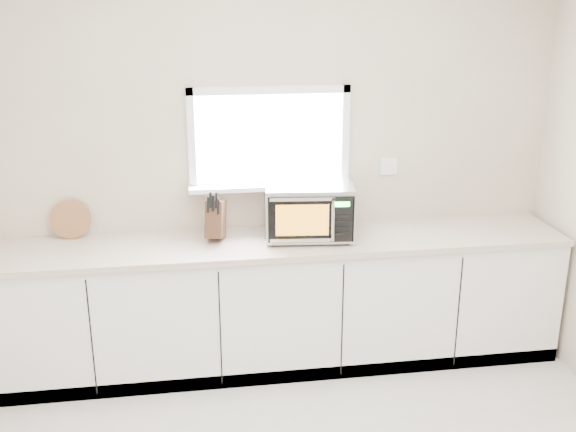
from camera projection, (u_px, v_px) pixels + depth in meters
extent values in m
cube|color=beige|center=(269.00, 166.00, 4.64)|extent=(4.00, 0.02, 2.70)
cube|color=white|center=(269.00, 138.00, 4.57)|extent=(1.00, 0.02, 0.60)
cube|color=white|center=(271.00, 186.00, 4.60)|extent=(1.12, 0.16, 0.03)
cube|color=white|center=(269.00, 90.00, 4.45)|extent=(1.10, 0.04, 0.05)
cube|color=white|center=(270.00, 185.00, 4.65)|extent=(1.10, 0.04, 0.05)
cube|color=white|center=(191.00, 141.00, 4.48)|extent=(0.05, 0.04, 0.70)
cube|color=white|center=(345.00, 136.00, 4.63)|extent=(0.05, 0.04, 0.70)
cube|color=white|center=(389.00, 166.00, 4.76)|extent=(0.12, 0.01, 0.12)
cube|color=white|center=(276.00, 305.00, 4.64)|extent=(3.92, 0.60, 0.88)
cube|color=beige|center=(276.00, 243.00, 4.49)|extent=(3.92, 0.64, 0.04)
cylinder|color=black|center=(273.00, 244.00, 4.38)|extent=(0.03, 0.03, 0.02)
cylinder|color=black|center=(272.00, 227.00, 4.71)|extent=(0.03, 0.03, 0.02)
cylinder|color=black|center=(347.00, 243.00, 4.41)|extent=(0.03, 0.03, 0.02)
cylinder|color=black|center=(341.00, 226.00, 4.73)|extent=(0.03, 0.03, 0.02)
cube|color=#A8AAB0|center=(309.00, 209.00, 4.50)|extent=(0.62, 0.49, 0.34)
cube|color=black|center=(311.00, 220.00, 4.29)|extent=(0.55, 0.07, 0.30)
cube|color=#FDA526|center=(302.00, 220.00, 4.28)|extent=(0.34, 0.04, 0.21)
cylinder|color=silver|center=(333.00, 221.00, 4.27)|extent=(0.02, 0.02, 0.27)
cube|color=black|center=(342.00, 220.00, 4.29)|extent=(0.14, 0.02, 0.30)
cube|color=#19FF33|center=(342.00, 204.00, 4.26)|extent=(0.10, 0.01, 0.03)
cube|color=silver|center=(309.00, 184.00, 4.45)|extent=(0.62, 0.49, 0.01)
cube|color=#4C2C1B|center=(216.00, 219.00, 4.45)|extent=(0.17, 0.26, 0.28)
cube|color=black|center=(208.00, 205.00, 4.37)|extent=(0.03, 0.05, 0.10)
cube|color=black|center=(213.00, 203.00, 4.36)|extent=(0.03, 0.05, 0.10)
cube|color=black|center=(218.00, 207.00, 4.37)|extent=(0.03, 0.05, 0.10)
cube|color=black|center=(211.00, 200.00, 4.36)|extent=(0.03, 0.05, 0.10)
cube|color=black|center=(217.00, 200.00, 4.35)|extent=(0.03, 0.05, 0.10)
cylinder|color=olive|center=(70.00, 219.00, 4.48)|extent=(0.26, 0.06, 0.26)
cylinder|color=#A8AAB0|center=(300.00, 223.00, 4.58)|extent=(0.11, 0.11, 0.16)
cylinder|color=black|center=(300.00, 209.00, 4.55)|extent=(0.11, 0.11, 0.04)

